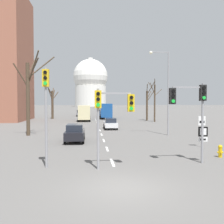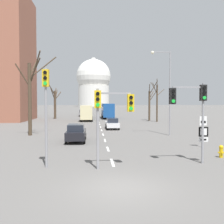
{
  "view_description": "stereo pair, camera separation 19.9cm",
  "coord_description": "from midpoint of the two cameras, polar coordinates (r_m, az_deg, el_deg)",
  "views": [
    {
      "loc": [
        -1.4,
        -10.46,
        3.65
      ],
      "look_at": [
        -0.02,
        4.63,
        3.09
      ],
      "focal_mm": 40.0,
      "sensor_mm": 36.0,
      "label": 1
    },
    {
      "loc": [
        -1.2,
        -10.48,
        3.65
      ],
      "look_at": [
        -0.02,
        4.63,
        3.09
      ],
      "focal_mm": 40.0,
      "sensor_mm": 36.0,
      "label": 2
    }
  ],
  "objects": [
    {
      "name": "ground_plane",
      "position": [
        11.16,
        2.58,
        -16.99
      ],
      "size": [
        800.0,
        800.0,
        0.0
      ],
      "primitive_type": "plane",
      "color": "#5E5B59"
    },
    {
      "name": "traffic_signal_centre_tall",
      "position": [
        13.65,
        -0.12,
        0.82
      ],
      "size": [
        2.17,
        0.34,
        4.43
      ],
      "color": "gray",
      "rests_on": "ground_plane"
    },
    {
      "name": "route_sign_post",
      "position": [
        16.36,
        20.48,
        -5.56
      ],
      "size": [
        0.6,
        0.08,
        2.23
      ],
      "color": "gray",
      "rests_on": "ground_plane"
    },
    {
      "name": "lane_stripe_10",
      "position": [
        60.19,
        -3.23,
        -1.38
      ],
      "size": [
        0.16,
        2.0,
        0.01
      ],
      "primitive_type": "cube",
      "color": "silver",
      "rests_on": "ground_plane"
    },
    {
      "name": "sedan_mid_centre",
      "position": [
        73.58,
        -6.47,
        -0.08
      ],
      "size": [
        1.87,
        4.47,
        1.74
      ],
      "color": "#2D4C33",
      "rests_on": "ground_plane"
    },
    {
      "name": "capitol_dome",
      "position": [
        260.92,
        -4.21,
        6.66
      ],
      "size": [
        35.5,
        35.5,
        50.15
      ],
      "color": "silver",
      "rests_on": "ground_plane"
    },
    {
      "name": "speed_limit_sign",
      "position": [
        21.79,
        20.35,
        -2.99
      ],
      "size": [
        0.6,
        0.08,
        2.61
      ],
      "color": "gray",
      "rests_on": "ground_plane"
    },
    {
      "name": "lane_stripe_1",
      "position": [
        19.94,
        -0.67,
        -8.44
      ],
      "size": [
        0.16,
        2.0,
        0.01
      ],
      "primitive_type": "cube",
      "color": "silver",
      "rests_on": "ground_plane"
    },
    {
      "name": "lane_stripe_6",
      "position": [
        42.24,
        -2.7,
        -2.86
      ],
      "size": [
        0.16,
        2.0,
        0.01
      ],
      "primitive_type": "cube",
      "color": "silver",
      "rests_on": "ground_plane"
    },
    {
      "name": "street_lamp_right",
      "position": [
        28.68,
        12.61,
        6.12
      ],
      "size": [
        2.28,
        0.36,
        9.4
      ],
      "color": "gray",
      "rests_on": "ground_plane"
    },
    {
      "name": "bare_tree_right_far",
      "position": [
        52.07,
        8.75,
        1.99
      ],
      "size": [
        2.0,
        3.4,
        8.18
      ],
      "color": "#473828",
      "rests_on": "ground_plane"
    },
    {
      "name": "lane_stripe_9",
      "position": [
        55.7,
        -3.13,
        -1.66
      ],
      "size": [
        0.16,
        2.0,
        0.01
      ],
      "primitive_type": "cube",
      "color": "silver",
      "rests_on": "ground_plane"
    },
    {
      "name": "lane_stripe_2",
      "position": [
        24.37,
        -1.37,
        -6.51
      ],
      "size": [
        0.16,
        2.0,
        0.01
      ],
      "primitive_type": "cube",
      "color": "silver",
      "rests_on": "ground_plane"
    },
    {
      "name": "delivery_truck",
      "position": [
        50.5,
        -5.7,
        -0.12
      ],
      "size": [
        2.44,
        7.2,
        3.14
      ],
      "color": "#333842",
      "rests_on": "ground_plane"
    },
    {
      "name": "fire_hydrant",
      "position": [
        18.35,
        23.96,
        -8.11
      ],
      "size": [
        0.4,
        0.34,
        0.84
      ],
      "color": "gold",
      "rests_on": "ground_plane"
    },
    {
      "name": "sedan_near_left",
      "position": [
        23.82,
        -7.96,
        -4.72
      ],
      "size": [
        1.81,
        4.37,
        1.64
      ],
      "color": "black",
      "rests_on": "ground_plane"
    },
    {
      "name": "sedan_far_left",
      "position": [
        34.87,
        0.21,
        -2.62
      ],
      "size": [
        1.8,
        4.19,
        1.54
      ],
      "color": "silver",
      "rests_on": "ground_plane"
    },
    {
      "name": "traffic_signal_near_left",
      "position": [
        14.45,
        -14.51,
        2.97
      ],
      "size": [
        0.36,
        0.34,
        5.61
      ],
      "color": "gray",
      "rests_on": "ground_plane"
    },
    {
      "name": "traffic_signal_near_right",
      "position": [
        15.66,
        18.25,
        2.05
      ],
      "size": [
        2.24,
        0.34,
        4.83
      ],
      "color": "gray",
      "rests_on": "ground_plane"
    },
    {
      "name": "sedan_far_right",
      "position": [
        68.13,
        -6.67,
        -0.25
      ],
      "size": [
        1.89,
        3.9,
        1.74
      ],
      "color": "slate",
      "rests_on": "ground_plane"
    },
    {
      "name": "lane_stripe_4",
      "position": [
        33.29,
        -2.22,
        -4.19
      ],
      "size": [
        0.16,
        2.0,
        0.01
      ],
      "primitive_type": "cube",
      "color": "silver",
      "rests_on": "ground_plane"
    },
    {
      "name": "lane_stripe_3",
      "position": [
        28.83,
        -1.86,
        -5.17
      ],
      "size": [
        0.16,
        2.0,
        0.01
      ],
      "primitive_type": "cube",
      "color": "silver",
      "rests_on": "ground_plane"
    },
    {
      "name": "lane_stripe_5",
      "position": [
        37.76,
        -2.49,
        -3.44
      ],
      "size": [
        0.16,
        2.0,
        0.01
      ],
      "primitive_type": "cube",
      "color": "silver",
      "rests_on": "ground_plane"
    },
    {
      "name": "bare_tree_left_near",
      "position": [
        29.22,
        -17.88,
        4.12
      ],
      "size": [
        4.2,
        4.7,
        9.03
      ],
      "color": "#473828",
      "rests_on": "ground_plane"
    },
    {
      "name": "lane_stripe_7",
      "position": [
        46.72,
        -2.87,
        -2.38
      ],
      "size": [
        0.16,
        2.0,
        0.01
      ],
      "primitive_type": "cube",
      "color": "silver",
      "rests_on": "ground_plane"
    },
    {
      "name": "sedan_near_right",
      "position": [
        80.06,
        -1.58,
        0.04
      ],
      "size": [
        1.91,
        4.18,
        1.51
      ],
      "color": "maroon",
      "rests_on": "ground_plane"
    },
    {
      "name": "city_bus",
      "position": [
        59.29,
        -0.92,
        0.55
      ],
      "size": [
        2.66,
        10.8,
        3.48
      ],
      "color": "#19478C",
      "rests_on": "ground_plane"
    },
    {
      "name": "lane_stripe_0",
      "position": [
        15.55,
        0.46,
        -11.46
      ],
      "size": [
        0.16,
        2.0,
        0.01
      ],
      "primitive_type": "cube",
      "color": "silver",
      "rests_on": "ground_plane"
    },
    {
      "name": "lane_stripe_8",
      "position": [
        51.21,
        -3.01,
        -1.99
      ],
      "size": [
        0.16,
        2.0,
        0.01
      ],
      "primitive_type": "cube",
      "color": "silver",
      "rests_on": "ground_plane"
    },
    {
      "name": "bare_tree_right_near",
      "position": [
        48.5,
        10.35,
        2.59
      ],
      "size": [
        3.12,
        3.13,
        8.22
      ],
      "color": "#473828",
      "rests_on": "ground_plane"
    },
    {
      "name": "bare_tree_left_far",
      "position": [
        58.87,
        -12.81,
        2.19
      ],
      "size": [
        2.56,
        4.11,
        8.07
      ],
      "color": "#473828",
      "rests_on": "ground_plane"
    }
  ]
}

